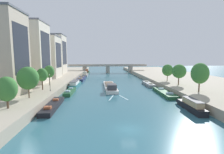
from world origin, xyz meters
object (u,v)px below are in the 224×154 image
tree_left_by_lamp (49,72)px  lamppost_left_bank (50,82)px  moored_boat_right_gap_after (148,84)px  tree_left_end_of_row (28,78)px  moored_boat_left_second (85,74)px  tree_right_far (179,71)px  tree_right_nearest (168,70)px  tree_right_third (200,73)px  barge_midriver (110,86)px  moored_boat_left_far (70,92)px  moored_boat_right_near (164,93)px  tree_left_far (7,89)px  moored_boat_left_gap_after (53,105)px  moored_boat_left_midway (87,72)px  bridge_far (108,67)px  moored_boat_right_downstream (191,105)px  tree_left_second (42,75)px  moored_boat_left_lone (81,79)px  moored_boat_left_upstream (75,84)px

tree_left_by_lamp → lamppost_left_bank: 10.40m
moored_boat_right_gap_after → tree_left_end_of_row: (-36.44, -27.35, 6.16)m
moored_boat_left_second → moored_boat_right_gap_after: size_ratio=1.17×
moored_boat_right_gap_after → tree_left_end_of_row: tree_left_end_of_row is taller
tree_right_far → moored_boat_left_second: bearing=127.2°
moored_boat_right_gap_after → tree_right_nearest: tree_right_nearest is taller
tree_right_third → moored_boat_right_gap_after: bearing=108.6°
barge_midriver → moored_boat_left_far: (-13.40, -8.00, -0.20)m
moored_boat_right_near → tree_left_end_of_row: 39.01m
tree_left_far → tree_left_by_lamp: (-0.27, 25.76, 1.02)m
lamppost_left_bank → tree_left_by_lamp: bearing=107.9°
moored_boat_left_gap_after → moored_boat_left_midway: moored_boat_left_midway is taller
tree_right_nearest → bridge_far: tree_right_nearest is taller
moored_boat_left_far → moored_boat_right_near: (30.09, -2.98, -0.07)m
moored_boat_right_downstream → lamppost_left_bank: bearing=159.2°
moored_boat_right_near → tree_left_second: tree_left_second is taller
moored_boat_left_far → moored_boat_left_lone: moored_boat_left_lone is taller
barge_midriver → moored_boat_left_gap_after: bearing=-121.7°
moored_boat_right_gap_after → tree_left_by_lamp: bearing=-165.5°
tree_left_by_lamp → bridge_far: 70.97m
barge_midriver → tree_right_third: (23.93, -17.50, 6.44)m
moored_boat_left_upstream → tree_right_far: 39.92m
barge_midriver → tree_left_end_of_row: bearing=-132.8°
moored_boat_right_downstream → bridge_far: size_ratio=0.18×
moored_boat_left_midway → moored_boat_right_downstream: size_ratio=1.04×
moored_boat_left_far → tree_left_second: tree_left_second is taller
tree_left_second → bridge_far: (21.93, 75.11, -2.38)m
tree_left_second → tree_right_far: (44.24, 6.04, 0.32)m
moored_boat_left_gap_after → lamppost_left_bank: (-3.44, 9.46, 4.14)m
moored_boat_left_second → tree_left_end_of_row: bearing=-95.9°
moored_boat_left_lone → moored_boat_right_downstream: (30.38, -51.46, 0.47)m
tree_right_far → lamppost_left_bank: size_ratio=1.51×
moored_boat_left_lone → tree_right_far: bearing=-39.1°
moored_boat_left_gap_after → moored_boat_right_near: (31.08, 12.27, -0.01)m
moored_boat_left_upstream → moored_boat_left_second: (0.52, 37.20, -0.01)m
tree_left_by_lamp → tree_right_third: size_ratio=0.85×
moored_boat_right_gap_after → moored_boat_left_midway: bearing=119.1°
moored_boat_right_downstream → tree_left_far: tree_left_far is taller
moored_boat_right_gap_after → bridge_far: 59.73m
moored_boat_right_near → tree_left_far: size_ratio=2.60×
moored_boat_right_downstream → moored_boat_right_gap_after: moored_boat_right_downstream is taller
moored_boat_left_lone → moored_boat_left_midway: (0.12, 34.56, 0.41)m
moored_boat_left_lone → tree_left_far: tree_left_far is taller
tree_left_second → moored_boat_right_gap_after: bearing=25.3°
moored_boat_left_upstream → tree_right_nearest: 38.09m
tree_left_end_of_row → moored_boat_right_downstream: bearing=-7.7°
moored_boat_left_gap_after → moored_boat_left_second: bearing=89.3°
moored_boat_left_lone → moored_boat_left_far: bearing=-89.3°
moored_boat_left_upstream → tree_right_third: size_ratio=1.78×
moored_boat_left_gap_after → barge_midriver: bearing=58.3°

